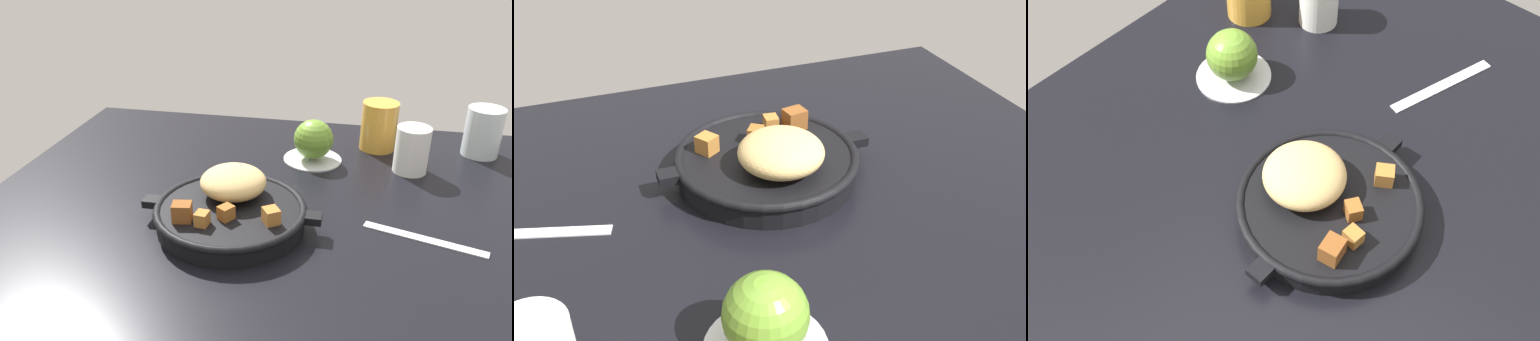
# 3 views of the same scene
# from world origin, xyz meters

# --- Properties ---
(ground_plane) EXTENTS (0.95, 0.78, 0.02)m
(ground_plane) POSITION_xyz_m (0.00, 0.00, -0.01)
(ground_plane) COLOR black
(cast_iron_skillet) EXTENTS (0.27, 0.23, 0.08)m
(cast_iron_skillet) POSITION_xyz_m (-0.05, -0.07, 0.03)
(cast_iron_skillet) COLOR black
(cast_iron_skillet) RESTS_ON ground_plane
(saucer_plate) EXTENTS (0.11, 0.11, 0.01)m
(saucer_plate) POSITION_xyz_m (0.05, 0.18, 0.00)
(saucer_plate) COLOR #B7BABF
(saucer_plate) RESTS_ON ground_plane
(red_apple) EXTENTS (0.07, 0.07, 0.07)m
(red_apple) POSITION_xyz_m (0.05, 0.18, 0.04)
(red_apple) COLOR olive
(red_apple) RESTS_ON saucer_plate
(butter_knife) EXTENTS (0.17, 0.07, 0.00)m
(butter_knife) POSITION_xyz_m (0.24, -0.06, 0.00)
(butter_knife) COLOR silver
(butter_knife) RESTS_ON ground_plane
(white_creamer_pitcher) EXTENTS (0.06, 0.06, 0.09)m
(white_creamer_pitcher) POSITION_xyz_m (0.23, 0.17, 0.04)
(white_creamer_pitcher) COLOR white
(white_creamer_pitcher) RESTS_ON ground_plane
(water_glass_tall) EXTENTS (0.07, 0.07, 0.10)m
(water_glass_tall) POSITION_xyz_m (0.37, 0.27, 0.05)
(water_glass_tall) COLOR silver
(water_glass_tall) RESTS_ON ground_plane
(juice_glass_amber) EXTENTS (0.07, 0.07, 0.10)m
(juice_glass_amber) POSITION_xyz_m (0.17, 0.27, 0.05)
(juice_glass_amber) COLOR gold
(juice_glass_amber) RESTS_ON ground_plane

